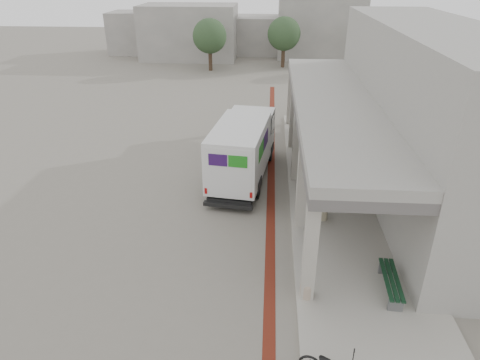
{
  "coord_description": "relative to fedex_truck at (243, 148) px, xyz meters",
  "views": [
    {
      "loc": [
        0.81,
        -13.6,
        9.01
      ],
      "look_at": [
        -0.24,
        1.2,
        1.6
      ],
      "focal_mm": 32.0,
      "sensor_mm": 36.0,
      "label": 1
    }
  ],
  "objects": [
    {
      "name": "distant_backdrop",
      "position": [
        -2.51,
        31.25,
        1.17
      ],
      "size": [
        28.0,
        10.0,
        6.5
      ],
      "color": "gray",
      "rests_on": "ground"
    },
    {
      "name": "transit_building",
      "position": [
        7.17,
        -0.13,
        1.86
      ],
      "size": [
        7.6,
        17.0,
        7.0
      ],
      "color": "gray",
      "rests_on": "ground"
    },
    {
      "name": "ground",
      "position": [
        0.34,
        -4.63,
        -1.54
      ],
      "size": [
        120.0,
        120.0,
        0.0
      ],
      "primitive_type": "plane",
      "color": "slate",
      "rests_on": "ground"
    },
    {
      "name": "tree_right",
      "position": [
        10.34,
        24.37,
        1.64
      ],
      "size": [
        3.2,
        3.2,
        4.8
      ],
      "color": "#38281C",
      "rests_on": "ground"
    },
    {
      "name": "utility_cabinet",
      "position": [
        5.34,
        -1.36,
        -0.95
      ],
      "size": [
        0.51,
        0.63,
        0.93
      ],
      "primitive_type": "cube",
      "rotation": [
        0.0,
        0.0,
        0.18
      ],
      "color": "gray",
      "rests_on": "sidewalk"
    },
    {
      "name": "sidewalk",
      "position": [
        4.34,
        -4.63,
        -1.48
      ],
      "size": [
        4.4,
        28.0,
        0.12
      ],
      "primitive_type": "cube",
      "color": "#9E988D",
      "rests_on": "ground"
    },
    {
      "name": "bench",
      "position": [
        4.99,
        -7.74,
        -1.08
      ],
      "size": [
        0.56,
        2.05,
        0.47
      ],
      "rotation": [
        0.0,
        0.0,
        -0.06
      ],
      "color": "slate",
      "rests_on": "sidewalk"
    },
    {
      "name": "tree_mid",
      "position": [
        2.34,
        25.37,
        1.64
      ],
      "size": [
        3.2,
        3.2,
        4.8
      ],
      "color": "#38281C",
      "rests_on": "ground"
    },
    {
      "name": "tree_left",
      "position": [
        -4.66,
        23.37,
        1.64
      ],
      "size": [
        3.2,
        3.2,
        4.8
      ],
      "color": "#38281C",
      "rests_on": "ground"
    },
    {
      "name": "bollard_far",
      "position": [
        3.37,
        -3.65,
        -1.14
      ],
      "size": [
        0.37,
        0.37,
        0.56
      ],
      "color": "gray",
      "rests_on": "sidewalk"
    },
    {
      "name": "bike_lane_stripe",
      "position": [
        1.34,
        -2.63,
        -1.53
      ],
      "size": [
        0.35,
        40.0,
        0.01
      ],
      "primitive_type": "cube",
      "color": "#5C1E12",
      "rests_on": "ground"
    },
    {
      "name": "fedex_truck",
      "position": [
        0.0,
        0.0,
        0.0
      ],
      "size": [
        2.9,
        6.97,
        2.89
      ],
      "rotation": [
        0.0,
        0.0,
        -0.13
      ],
      "color": "black",
      "rests_on": "ground"
    },
    {
      "name": "bollard_near",
      "position": [
        2.44,
        -8.16,
        -1.12
      ],
      "size": [
        0.4,
        0.4,
        0.6
      ],
      "color": "gray",
      "rests_on": "sidewalk"
    }
  ]
}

